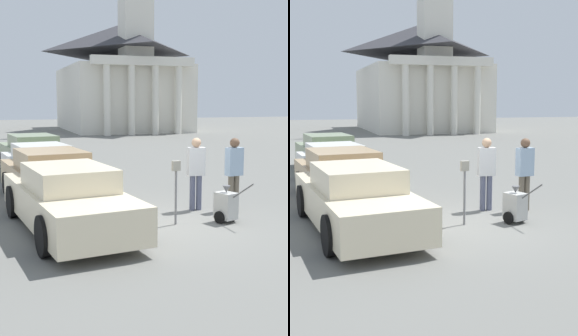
% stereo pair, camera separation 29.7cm
% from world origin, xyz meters
% --- Properties ---
extents(ground_plane, '(120.00, 120.00, 0.00)m').
position_xyz_m(ground_plane, '(0.00, 0.00, 0.00)').
color(ground_plane, slate).
extents(parked_car_cream, '(2.41, 5.23, 1.40)m').
position_xyz_m(parked_car_cream, '(-2.28, 0.25, 0.67)').
color(parked_car_cream, beige).
rests_on(parked_car_cream, ground_plane).
extents(parked_car_tan, '(2.46, 5.10, 1.42)m').
position_xyz_m(parked_car_tan, '(-2.28, 3.24, 0.66)').
color(parked_car_tan, tan).
rests_on(parked_car_tan, ground_plane).
extents(parked_car_white, '(2.35, 4.86, 1.35)m').
position_xyz_m(parked_car_white, '(-2.28, 5.85, 0.63)').
color(parked_car_white, silver).
rests_on(parked_car_white, ground_plane).
extents(parked_car_sage, '(2.39, 5.21, 1.45)m').
position_xyz_m(parked_car_sage, '(-2.28, 8.87, 0.68)').
color(parked_car_sage, gray).
rests_on(parked_car_sage, ground_plane).
extents(parking_meter, '(0.18, 0.09, 1.43)m').
position_xyz_m(parking_meter, '(0.08, -0.07, 0.99)').
color(parking_meter, slate).
rests_on(parking_meter, ground_plane).
extents(person_worker, '(0.44, 0.26, 1.82)m').
position_xyz_m(person_worker, '(1.08, 1.08, 1.05)').
color(person_worker, '#515670').
rests_on(person_worker, ground_plane).
extents(person_supervisor, '(0.45, 0.28, 1.82)m').
position_xyz_m(person_supervisor, '(1.98, 0.78, 1.04)').
color(person_supervisor, '#665B4C').
rests_on(person_supervisor, ground_plane).
extents(equipment_cart, '(0.54, 0.99, 1.00)m').
position_xyz_m(equipment_cart, '(1.23, -0.24, 0.39)').
color(equipment_cart, '#B2B2AD').
rests_on(equipment_cart, ground_plane).
extents(church, '(10.17, 14.64, 24.32)m').
position_xyz_m(church, '(7.91, 33.18, 5.57)').
color(church, silver).
rests_on(church, ground_plane).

